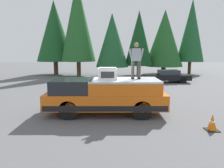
% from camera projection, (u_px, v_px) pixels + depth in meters
% --- Properties ---
extents(ground_plane, '(90.00, 90.00, 0.00)m').
position_uv_depth(ground_plane, '(105.00, 111.00, 10.63)').
color(ground_plane, '#565659').
extents(pickup_truck, '(2.01, 5.54, 1.65)m').
position_uv_depth(pickup_truck, '(106.00, 96.00, 10.07)').
color(pickup_truck, orange).
rests_on(pickup_truck, ground).
extents(compressor_unit, '(0.65, 0.84, 0.56)m').
position_uv_depth(compressor_unit, '(108.00, 74.00, 9.75)').
color(compressor_unit, silver).
rests_on(compressor_unit, pickup_truck).
extents(person_on_truck_bed, '(0.29, 0.72, 1.69)m').
position_uv_depth(person_on_truck_bed, '(136.00, 60.00, 9.96)').
color(person_on_truck_bed, '#423D38').
rests_on(person_on_truck_bed, pickup_truck).
extents(parked_car_black, '(1.64, 4.10, 1.16)m').
position_uv_depth(parked_car_black, '(168.00, 76.00, 20.28)').
color(parked_car_black, black).
rests_on(parked_car_black, ground).
extents(traffic_cone, '(0.47, 0.47, 0.62)m').
position_uv_depth(traffic_cone, '(212.00, 123.00, 8.03)').
color(traffic_cone, black).
rests_on(traffic_cone, ground).
extents(conifer_far_left, '(3.29, 3.29, 9.25)m').
position_uv_depth(conifer_far_left, '(191.00, 31.00, 26.77)').
color(conifer_far_left, '#4C3826').
rests_on(conifer_far_left, ground).
extents(conifer_left, '(4.64, 4.64, 7.94)m').
position_uv_depth(conifer_left, '(165.00, 38.00, 26.56)').
color(conifer_left, '#4C3826').
rests_on(conifer_left, ground).
extents(conifer_center_left, '(3.29, 3.29, 7.58)m').
position_uv_depth(conifer_center_left, '(139.00, 38.00, 25.24)').
color(conifer_center_left, '#4C3826').
rests_on(conifer_center_left, ground).
extents(conifer_center_right, '(3.77, 3.77, 7.20)m').
position_uv_depth(conifer_center_right, '(112.00, 40.00, 24.67)').
color(conifer_center_right, '#4C3826').
rests_on(conifer_center_right, ground).
extents(conifer_right, '(4.04, 4.04, 10.96)m').
position_uv_depth(conifer_right, '(78.00, 21.00, 24.72)').
color(conifer_right, '#4C3826').
rests_on(conifer_right, ground).
extents(conifer_far_right, '(4.47, 4.47, 8.97)m').
position_uv_depth(conifer_far_right, '(55.00, 31.00, 26.18)').
color(conifer_far_right, '#4C3826').
rests_on(conifer_far_right, ground).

